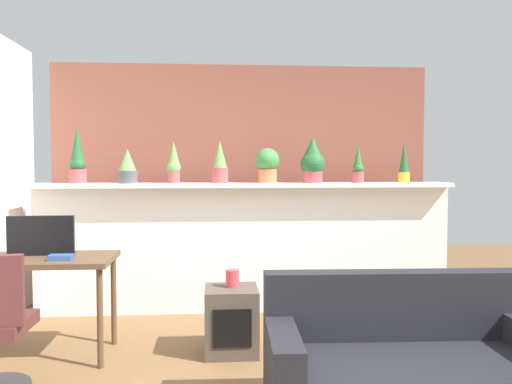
{
  "coord_description": "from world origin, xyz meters",
  "views": [
    {
      "loc": [
        -0.29,
        -3.09,
        1.43
      ],
      "look_at": [
        0.04,
        1.23,
        1.21
      ],
      "focal_mm": 36.8,
      "sensor_mm": 36.0,
      "label": 1
    }
  ],
  "objects_px": {
    "potted_plant_7": "(404,164)",
    "couch": "(408,373)",
    "potted_plant_3": "(220,163)",
    "potted_plant_6": "(358,167)",
    "potted_plant_1": "(128,167)",
    "potted_plant_5": "(313,161)",
    "potted_plant_4": "(267,164)",
    "vase_on_shelf": "(232,278)",
    "book_on_desk": "(61,257)",
    "side_cube_shelf": "(231,320)",
    "desk": "(38,269)",
    "tv_monitor": "(41,236)",
    "potted_plant_0": "(77,159)",
    "potted_plant_2": "(174,163)"
  },
  "relations": [
    {
      "from": "potted_plant_0",
      "to": "potted_plant_6",
      "type": "distance_m",
      "value": 2.68
    },
    {
      "from": "potted_plant_7",
      "to": "side_cube_shelf",
      "type": "distance_m",
      "value": 2.4
    },
    {
      "from": "potted_plant_4",
      "to": "potted_plant_7",
      "type": "bearing_deg",
      "value": -0.69
    },
    {
      "from": "potted_plant_0",
      "to": "potted_plant_3",
      "type": "height_order",
      "value": "potted_plant_0"
    },
    {
      "from": "potted_plant_5",
      "to": "potted_plant_6",
      "type": "relative_size",
      "value": 1.2
    },
    {
      "from": "potted_plant_7",
      "to": "potted_plant_3",
      "type": "bearing_deg",
      "value": -179.35
    },
    {
      "from": "desk",
      "to": "side_cube_shelf",
      "type": "height_order",
      "value": "desk"
    },
    {
      "from": "potted_plant_6",
      "to": "vase_on_shelf",
      "type": "relative_size",
      "value": 2.77
    },
    {
      "from": "potted_plant_3",
      "to": "potted_plant_5",
      "type": "bearing_deg",
      "value": -1.23
    },
    {
      "from": "potted_plant_1",
      "to": "vase_on_shelf",
      "type": "xyz_separation_m",
      "value": [
        0.95,
        -1.04,
        -0.84
      ]
    },
    {
      "from": "potted_plant_0",
      "to": "potted_plant_2",
      "type": "xyz_separation_m",
      "value": [
        0.9,
        0.01,
        -0.04
      ]
    },
    {
      "from": "vase_on_shelf",
      "to": "book_on_desk",
      "type": "relative_size",
      "value": 0.8
    },
    {
      "from": "potted_plant_7",
      "to": "vase_on_shelf",
      "type": "distance_m",
      "value": 2.23
    },
    {
      "from": "potted_plant_4",
      "to": "vase_on_shelf",
      "type": "height_order",
      "value": "potted_plant_4"
    },
    {
      "from": "potted_plant_5",
      "to": "tv_monitor",
      "type": "height_order",
      "value": "potted_plant_5"
    },
    {
      "from": "potted_plant_3",
      "to": "potted_plant_7",
      "type": "relative_size",
      "value": 1.04
    },
    {
      "from": "potted_plant_2",
      "to": "book_on_desk",
      "type": "bearing_deg",
      "value": -120.1
    },
    {
      "from": "vase_on_shelf",
      "to": "book_on_desk",
      "type": "bearing_deg",
      "value": -173.91
    },
    {
      "from": "couch",
      "to": "desk",
      "type": "bearing_deg",
      "value": 153.18
    },
    {
      "from": "potted_plant_6",
      "to": "tv_monitor",
      "type": "relative_size",
      "value": 0.74
    },
    {
      "from": "potted_plant_4",
      "to": "couch",
      "type": "bearing_deg",
      "value": -76.7
    },
    {
      "from": "tv_monitor",
      "to": "potted_plant_7",
      "type": "bearing_deg",
      "value": 17.91
    },
    {
      "from": "potted_plant_0",
      "to": "potted_plant_4",
      "type": "relative_size",
      "value": 1.6
    },
    {
      "from": "potted_plant_1",
      "to": "desk",
      "type": "height_order",
      "value": "potted_plant_1"
    },
    {
      "from": "potted_plant_2",
      "to": "side_cube_shelf",
      "type": "xyz_separation_m",
      "value": [
        0.51,
        -1.14,
        -1.2
      ]
    },
    {
      "from": "potted_plant_2",
      "to": "potted_plant_5",
      "type": "distance_m",
      "value": 1.34
    },
    {
      "from": "potted_plant_2",
      "to": "vase_on_shelf",
      "type": "xyz_separation_m",
      "value": [
        0.52,
        -1.1,
        -0.88
      ]
    },
    {
      "from": "potted_plant_0",
      "to": "potted_plant_5",
      "type": "distance_m",
      "value": 2.24
    },
    {
      "from": "potted_plant_1",
      "to": "potted_plant_7",
      "type": "relative_size",
      "value": 0.83
    },
    {
      "from": "potted_plant_1",
      "to": "couch",
      "type": "bearing_deg",
      "value": -50.12
    },
    {
      "from": "potted_plant_7",
      "to": "potted_plant_4",
      "type": "bearing_deg",
      "value": 179.31
    },
    {
      "from": "potted_plant_7",
      "to": "couch",
      "type": "xyz_separation_m",
      "value": [
        -0.81,
        -2.3,
        -1.16
      ]
    },
    {
      "from": "potted_plant_7",
      "to": "potted_plant_2",
      "type": "bearing_deg",
      "value": 179.73
    },
    {
      "from": "book_on_desk",
      "to": "potted_plant_7",
      "type": "bearing_deg",
      "value": 22.36
    },
    {
      "from": "potted_plant_1",
      "to": "potted_plant_4",
      "type": "xyz_separation_m",
      "value": [
        1.33,
        0.07,
        0.03
      ]
    },
    {
      "from": "potted_plant_4",
      "to": "book_on_desk",
      "type": "bearing_deg",
      "value": -142.54
    },
    {
      "from": "potted_plant_0",
      "to": "potted_plant_7",
      "type": "relative_size",
      "value": 1.37
    },
    {
      "from": "potted_plant_1",
      "to": "side_cube_shelf",
      "type": "height_order",
      "value": "potted_plant_1"
    },
    {
      "from": "potted_plant_1",
      "to": "potted_plant_3",
      "type": "relative_size",
      "value": 0.8
    },
    {
      "from": "book_on_desk",
      "to": "couch",
      "type": "height_order",
      "value": "couch"
    },
    {
      "from": "book_on_desk",
      "to": "potted_plant_4",
      "type": "bearing_deg",
      "value": 37.46
    },
    {
      "from": "potted_plant_4",
      "to": "potted_plant_5",
      "type": "height_order",
      "value": "potted_plant_5"
    },
    {
      "from": "potted_plant_4",
      "to": "desk",
      "type": "xyz_separation_m",
      "value": [
        -1.82,
        -1.12,
        -0.77
      ]
    },
    {
      "from": "potted_plant_5",
      "to": "side_cube_shelf",
      "type": "relative_size",
      "value": 0.88
    },
    {
      "from": "side_cube_shelf",
      "to": "vase_on_shelf",
      "type": "distance_m",
      "value": 0.32
    },
    {
      "from": "potted_plant_5",
      "to": "potted_plant_7",
      "type": "distance_m",
      "value": 0.92
    },
    {
      "from": "potted_plant_3",
      "to": "potted_plant_6",
      "type": "bearing_deg",
      "value": -1.42
    },
    {
      "from": "potted_plant_1",
      "to": "potted_plant_6",
      "type": "height_order",
      "value": "potted_plant_6"
    },
    {
      "from": "potted_plant_7",
      "to": "vase_on_shelf",
      "type": "xyz_separation_m",
      "value": [
        -1.74,
        -1.09,
        -0.88
      ]
    },
    {
      "from": "side_cube_shelf",
      "to": "potted_plant_4",
      "type": "bearing_deg",
      "value": 71.28
    }
  ]
}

